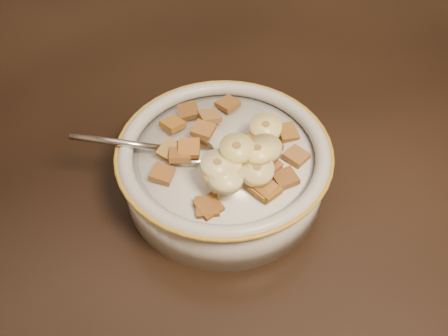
{
  "coord_description": "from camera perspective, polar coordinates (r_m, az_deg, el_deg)",
  "views": [
    {
      "loc": [
        -0.19,
        -0.48,
        1.15
      ],
      "look_at": [
        -0.14,
        -0.15,
        0.78
      ],
      "focal_mm": 40.0,
      "sensor_mm": 36.0,
      "label": 1
    }
  ],
  "objects": [
    {
      "name": "table",
      "position": [
        0.67,
        10.16,
        8.24
      ],
      "size": [
        1.43,
        0.94,
        0.04
      ],
      "primitive_type": "cube",
      "rotation": [
        0.0,
        0.0,
        0.03
      ],
      "color": "black",
      "rests_on": "floor"
    },
    {
      "name": "chair",
      "position": [
        1.28,
        7.03,
        16.14
      ],
      "size": [
        0.46,
        0.46,
        0.96
      ],
      "primitive_type": "cube",
      "rotation": [
        0.0,
        0.0,
        -0.08
      ],
      "color": "black",
      "rests_on": "floor"
    },
    {
      "name": "cereal_bowl",
      "position": [
        0.5,
        0.0,
        -0.46
      ],
      "size": [
        0.2,
        0.2,
        0.05
      ],
      "primitive_type": "cylinder",
      "color": "#ABA6A1",
      "rests_on": "table"
    },
    {
      "name": "milk",
      "position": [
        0.48,
        0.0,
        1.42
      ],
      "size": [
        0.17,
        0.17,
        0.0
      ],
      "primitive_type": "cylinder",
      "color": "silver",
      "rests_on": "cereal_bowl"
    },
    {
      "name": "spoon",
      "position": [
        0.48,
        -3.8,
        1.84
      ],
      "size": [
        0.05,
        0.04,
        0.01
      ],
      "primitive_type": "ellipsoid",
      "rotation": [
        0.0,
        0.0,
        4.55
      ],
      "color": "#AEAFB6",
      "rests_on": "cereal_bowl"
    },
    {
      "name": "cereal_square_0",
      "position": [
        0.47,
        -4.02,
        2.27
      ],
      "size": [
        0.02,
        0.02,
        0.01
      ],
      "primitive_type": "cube",
      "rotation": [
        -0.16,
        0.07,
        2.98
      ],
      "color": "#9C5928",
      "rests_on": "milk"
    },
    {
      "name": "cereal_square_1",
      "position": [
        0.46,
        7.05,
        -1.17
      ],
      "size": [
        0.02,
        0.02,
        0.01
      ],
      "primitive_type": "cube",
      "rotation": [
        -0.1,
        0.05,
        1.82
      ],
      "color": "brown",
      "rests_on": "milk"
    },
    {
      "name": "cereal_square_2",
      "position": [
        0.53,
        0.45,
        7.34
      ],
      "size": [
        0.03,
        0.03,
        0.01
      ],
      "primitive_type": "cube",
      "rotation": [
        0.02,
        0.12,
        2.19
      ],
      "color": "brown",
      "rests_on": "milk"
    },
    {
      "name": "cereal_square_3",
      "position": [
        0.5,
        7.21,
        4.09
      ],
      "size": [
        0.02,
        0.02,
        0.01
      ],
      "primitive_type": "cube",
      "rotation": [
        0.22,
        0.18,
        0.23
      ],
      "color": "brown",
      "rests_on": "milk"
    },
    {
      "name": "cereal_square_4",
      "position": [
        0.52,
        -4.12,
        6.52
      ],
      "size": [
        0.02,
        0.02,
        0.01
      ],
      "primitive_type": "cube",
      "rotation": [
        -0.19,
        -0.1,
        1.62
      ],
      "color": "brown",
      "rests_on": "milk"
    },
    {
      "name": "cereal_square_5",
      "position": [
        0.49,
        -2.38,
        4.37
      ],
      "size": [
        0.03,
        0.03,
        0.01
      ],
      "primitive_type": "cube",
      "rotation": [
        0.05,
        0.02,
        1.06
      ],
      "color": "brown",
      "rests_on": "milk"
    },
    {
      "name": "cereal_square_6",
      "position": [
        0.51,
        -5.89,
        5.03
      ],
      "size": [
        0.03,
        0.03,
        0.01
      ],
      "primitive_type": "cube",
      "rotation": [
        -0.09,
        0.17,
        0.63
      ],
      "color": "#925A22",
      "rests_on": "milk"
    },
    {
      "name": "cereal_square_7",
      "position": [
        0.51,
        -1.64,
        5.94
      ],
      "size": [
        0.02,
        0.02,
        0.01
      ],
      "primitive_type": "cube",
      "rotation": [
        0.11,
        0.13,
        1.79
      ],
      "color": "#965D32",
      "rests_on": "milk"
    },
    {
      "name": "cereal_square_8",
      "position": [
        0.48,
        5.18,
        2.53
      ],
      "size": [
        0.03,
        0.03,
        0.01
      ],
      "primitive_type": "cube",
      "rotation": [
        -0.13,
        0.09,
        0.43
      ],
      "color": "brown",
      "rests_on": "milk"
    },
    {
      "name": "cereal_square_9",
      "position": [
        0.47,
        3.4,
        2.81
      ],
      "size": [
        0.03,
        0.03,
        0.01
      ],
      "primitive_type": "cube",
      "rotation": [
        0.11,
        0.18,
        2.74
      ],
      "color": "#9B6A20",
      "rests_on": "milk"
    },
    {
      "name": "cereal_square_10",
      "position": [
        0.46,
        5.07,
        0.4
      ],
      "size": [
        0.03,
        0.03,
        0.01
      ],
      "primitive_type": "cube",
      "rotation": [
        0.1,
        -0.1,
        2.2
      ],
      "color": "#935A32",
      "rests_on": "milk"
    },
    {
      "name": "cereal_square_11",
      "position": [
        0.46,
        4.3,
        0.98
      ],
      "size": [
        0.02,
        0.02,
        0.01
      ],
      "primitive_type": "cube",
      "rotation": [
        0.06,
        -0.08,
        0.05
      ],
      "color": "brown",
      "rests_on": "milk"
    },
    {
      "name": "cereal_square_12",
      "position": [
        0.5,
        5.52,
        4.22
      ],
      "size": [
        0.03,
        0.03,
        0.01
      ],
      "primitive_type": "cube",
      "rotation": [
        0.14,
        -0.06,
        0.87
      ],
      "color": "brown",
      "rests_on": "milk"
    },
    {
      "name": "cereal_square_13",
      "position": [
        0.44,
        -1.73,
        -4.45
      ],
      "size": [
        0.03,
        0.03,
        0.01
      ],
      "primitive_type": "cube",
      "rotation": [
        0.18,
        0.01,
        0.52
      ],
      "color": "brown",
      "rests_on": "milk"
    },
    {
      "name": "cereal_square_14",
      "position": [
        0.48,
        8.28,
        1.35
      ],
      "size": [
        0.03,
        0.03,
        0.01
      ],
      "primitive_type": "cube",
      "rotation": [
        0.06,
        -0.06,
        2.28
      ],
      "color": "#9B5828",
      "rests_on": "milk"
    },
    {
      "name": "cereal_square_15",
      "position": [
        0.48,
        -6.17,
        1.96
      ],
      "size": [
        0.03,
        0.03,
        0.01
      ],
      "primitive_type": "cube",
      "rotation": [
        -0.18,
        -0.17,
        2.48
      ],
      "color": "olive",
      "rests_on": "milk"
    },
    {
      "name": "cereal_square_16",
      "position": [
        0.44,
        -1.96,
        -4.43
      ],
      "size": [
        0.02,
        0.02,
        0.01
      ],
      "primitive_type": "cube",
      "rotation": [
        -0.03,
        -0.15,
        1.56
      ],
      "color": "brown",
      "rests_on": "milk"
    },
    {
      "name": "cereal_square_17",
      "position": [
        0.45,
        4.98,
        -2.5
      ],
      "size": [
        0.03,
        0.03,
        0.01
      ],
      "primitive_type": "cube",
      "rotation": [
        0.09,
        -0.05,
        2.18
      ],
      "color": "brown",
      "rests_on": "milk"
    },
    {
      "name": "cereal_square_18",
      "position": [
        0.46,
        -7.06,
        -0.66
      ],
      "size": [
        0.03,
        0.03,
        0.01
      ],
      "primitive_type": "cube",
      "rotation": [
        0.22,
        0.03,
        1.18
      ],
      "color": "brown",
      "rests_on": "milk"
    },
    {
      "name": "cereal_square_19",
      "position": [
        0.47,
        -5.08,
        1.55
      ],
      "size": [
        0.02,
        0.02,
        0.01
      ],
      "primitive_type": "cube",
      "rotation": [
        0.2,
        -0.07,
        3.07
      ],
      "color": "brown",
      "rests_on": "milk"
    },
    {
      "name": "cereal_square_20",
      "position": [
        0.47,
        4.95,
        2.36
      ],
      "size": [
        0.02,
        0.02,
        0.01
      ],
      "primitive_type": "cube",
      "rotation": [
        -0.15,
        0.05,
        1.6
      ],
      "color": "brown",
      "rests_on": "milk"
    },
    {
      "name": "cereal_square_21",
      "position": [
        0.45,
        4.51,
        -2.28
      ],
      "size": [
        0.03,
        0.03,
        0.01
      ],
      "primitive_type": "cube",
      "rotation": [
        -0.12,
        0.0,
        2.19
      ],
      "color": "#955C22",
      "rests_on": "milk"
    },
    {
      "name": "cereal_square_22",
      "position": [
        0.45,
        1.91,
        1.01
      ],
      "size": [
        0.03,
        0.02,
        0.01
      ],
      "primitive_type": "cube",
      "rotation": [
        -0.06,
        -0.01,
        1.86
      ],
      "color": "olive",
      "rests_on": "milk"
    },
    {
      "name": "banana_slice_0",
      "position": [
        0.44,
        0.15,
        0.5
      ],
      "size": [
        0.04,
        0.04,
        0.01
      ],
      "primitive_type": "cylinder",
      "rotation": [
        0.06,
        0.11,
        1.82
      ],
      "color": "#F6E093",
      "rests_on": "milk"
    },
    {
      "name": "banana_slice_1",
      "position": [
        0.44,
        -0.51,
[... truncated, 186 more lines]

